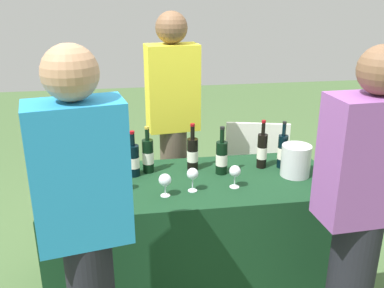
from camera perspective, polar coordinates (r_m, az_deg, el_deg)
ground_plane at (r=3.14m, az=0.00°, el=-17.12°), size 12.00×12.00×0.00m
tasting_table at (r=2.93m, az=0.00°, el=-11.40°), size 1.82×0.77×0.74m
wine_bottle_0 at (r=2.87m, az=-15.42°, el=-2.00°), size 0.07×0.07×0.32m
wine_bottle_1 at (r=2.78m, az=-11.65°, el=-2.36°), size 0.08×0.08×0.33m
wine_bottle_2 at (r=2.81m, az=-7.81°, el=-2.12°), size 0.08×0.08×0.31m
wine_bottle_3 at (r=2.85m, az=-5.88°, el=-1.53°), size 0.08×0.08×0.32m
wine_bottle_4 at (r=2.88m, az=0.08°, el=-1.27°), size 0.08×0.08×0.32m
wine_bottle_5 at (r=2.82m, az=3.96°, el=-1.75°), size 0.08×0.08×0.33m
wine_bottle_6 at (r=2.95m, az=9.30°, el=-0.85°), size 0.07×0.07×0.34m
wine_bottle_7 at (r=2.98m, az=11.94°, el=-0.90°), size 0.07×0.07×0.33m
wine_glass_0 at (r=2.62m, az=-12.13°, el=-4.44°), size 0.07×0.07×0.14m
wine_glass_1 at (r=2.63m, az=-9.04°, el=-4.25°), size 0.06×0.06×0.13m
wine_glass_2 at (r=2.53m, az=-3.61°, el=-4.87°), size 0.08×0.08×0.14m
wine_glass_3 at (r=2.58m, az=0.08°, el=-4.06°), size 0.07×0.07×0.15m
wine_glass_4 at (r=2.64m, az=5.74°, el=-3.73°), size 0.07×0.07×0.14m
ice_bucket at (r=2.87m, az=13.64°, el=-2.15°), size 0.19×0.19×0.21m
server_pouring at (r=3.31m, az=-2.56°, el=3.62°), size 0.41×0.26×1.75m
guest_0 at (r=1.98m, az=-14.08°, el=-10.00°), size 0.43×0.29×1.71m
guest_1 at (r=2.28m, az=21.67°, el=-7.47°), size 0.44×0.26×1.68m
menu_board at (r=3.84m, az=8.50°, el=-3.01°), size 0.54×0.16×0.81m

